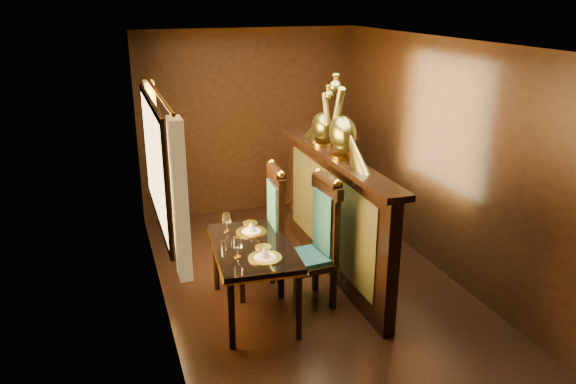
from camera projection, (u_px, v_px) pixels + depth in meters
name	position (u px, v px, depth m)	size (l,w,h in m)	color
ground	(315.00, 291.00, 5.82)	(5.00, 5.00, 0.00)	black
room_shell	(308.00, 143.00, 5.29)	(3.04, 5.04, 2.52)	black
partition	(333.00, 213.00, 5.95)	(0.26, 2.70, 1.36)	black
dining_table	(253.00, 252.00, 5.22)	(0.83, 1.26, 0.91)	black
chair_left	(319.00, 237.00, 5.41)	(0.51, 0.54, 1.33)	black
chair_right	(269.00, 227.00, 5.63)	(0.51, 0.54, 1.34)	black
peacock_left	(343.00, 118.00, 5.46)	(0.26, 0.68, 0.81)	#1B5331
peacock_right	(322.00, 114.00, 5.96)	(0.21, 0.57, 0.68)	#1B5331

